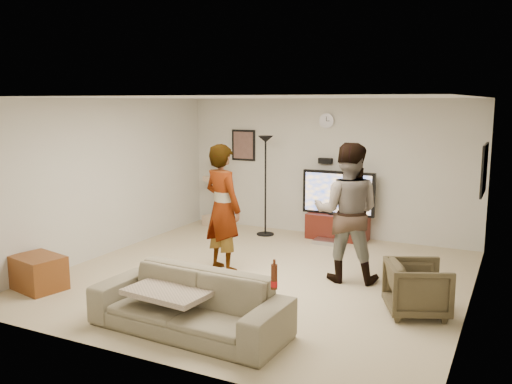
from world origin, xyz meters
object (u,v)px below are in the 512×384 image
at_px(tv_stand, 338,227).
at_px(cat_tree, 217,191).
at_px(person_left, 223,208).
at_px(armchair, 417,288).
at_px(floor_lamp, 265,186).
at_px(tv, 338,193).
at_px(side_table, 38,273).
at_px(person_right, 347,212).
at_px(beer_bottle, 274,277).
at_px(sofa, 189,303).

height_order(tv_stand, cat_tree, cat_tree).
height_order(person_left, armchair, person_left).
relative_size(floor_lamp, armchair, 2.65).
bearing_deg(cat_tree, person_left, -57.88).
relative_size(tv, person_left, 0.71).
distance_m(tv_stand, side_table, 5.06).
bearing_deg(person_right, cat_tree, -44.26).
bearing_deg(person_left, tv, -89.75).
height_order(tv_stand, person_right, person_right).
bearing_deg(person_left, floor_lamp, -59.93).
relative_size(person_right, side_table, 2.85).
xyz_separation_m(tv_stand, beer_bottle, (0.80, -4.51, 0.53)).
bearing_deg(person_left, sofa, 130.76).
relative_size(tv, armchair, 1.91).
xyz_separation_m(floor_lamp, person_left, (0.36, -2.21, 0.02)).
bearing_deg(side_table, sofa, -5.43).
relative_size(cat_tree, sofa, 0.64).
xyz_separation_m(tv, person_right, (0.80, -2.11, 0.11)).
relative_size(person_left, sofa, 0.86).
bearing_deg(armchair, tv, 9.46).
xyz_separation_m(tv_stand, armchair, (1.91, -2.94, 0.09)).
xyz_separation_m(tv, cat_tree, (-2.48, -0.03, -0.15)).
distance_m(beer_bottle, side_table, 3.57).
xyz_separation_m(floor_lamp, cat_tree, (-1.19, 0.27, -0.22)).
height_order(tv, floor_lamp, floor_lamp).
height_order(floor_lamp, cat_tree, floor_lamp).
bearing_deg(side_table, tv, 57.53).
xyz_separation_m(cat_tree, person_right, (3.28, -2.08, 0.26)).
bearing_deg(tv_stand, armchair, -57.04).
height_order(tv, armchair, tv).
distance_m(tv, beer_bottle, 4.58).
xyz_separation_m(cat_tree, side_table, (-0.23, -4.25, -0.47)).
bearing_deg(floor_lamp, cat_tree, 167.41).
height_order(tv_stand, side_table, tv_stand).
bearing_deg(person_left, cat_tree, -37.17).
bearing_deg(person_right, tv, -81.19).
xyz_separation_m(beer_bottle, side_table, (-3.52, 0.24, -0.54)).
relative_size(person_left, armchair, 2.70).
bearing_deg(armchair, beer_bottle, 121.26).
distance_m(cat_tree, beer_bottle, 5.56).
xyz_separation_m(tv, floor_lamp, (-1.30, -0.29, 0.07)).
distance_m(floor_lamp, cat_tree, 1.24).
distance_m(floor_lamp, sofa, 4.40).
height_order(tv_stand, tv, tv).
relative_size(floor_lamp, side_table, 2.73).
height_order(sofa, armchair, sofa).
relative_size(floor_lamp, cat_tree, 1.32).
bearing_deg(tv, floor_lamp, -167.28).
height_order(tv_stand, armchair, armchair).
xyz_separation_m(person_right, sofa, (-0.99, -2.41, -0.64)).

